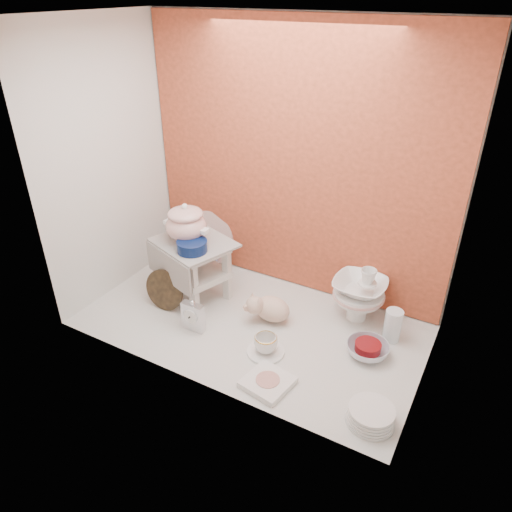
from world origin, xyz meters
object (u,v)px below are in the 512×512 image
at_px(step_stool, 196,269).
at_px(porcelain_tower, 359,293).
at_px(floral_platter, 207,238).
at_px(crystal_bowl, 367,350).
at_px(soup_tureen, 186,223).
at_px(mantel_clock, 193,315).
at_px(plush_pig, 272,309).
at_px(blue_white_vase, 201,250).
at_px(dinner_plate_stack, 371,415).
at_px(gold_rim_teacup, 266,343).

bearing_deg(step_stool, porcelain_tower, 34.71).
relative_size(floral_platter, crystal_bowl, 1.73).
height_order(floral_platter, crystal_bowl, floral_platter).
distance_m(soup_tureen, floral_platter, 0.48).
distance_m(soup_tureen, mantel_clock, 0.51).
relative_size(floral_platter, plush_pig, 1.42).
bearing_deg(soup_tureen, mantel_clock, -51.57).
distance_m(step_stool, mantel_clock, 0.34).
xyz_separation_m(step_stool, crystal_bowl, (1.04, -0.02, -0.15)).
height_order(floral_platter, blue_white_vase, floral_platter).
relative_size(step_stool, dinner_plate_stack, 1.97).
height_order(step_stool, gold_rim_teacup, step_stool).
height_order(blue_white_vase, crystal_bowl, blue_white_vase).
bearing_deg(porcelain_tower, dinner_plate_stack, -66.39).
bearing_deg(soup_tureen, step_stool, 13.85).
height_order(mantel_clock, gold_rim_teacup, mantel_clock).
bearing_deg(step_stool, floral_platter, 133.58).
bearing_deg(mantel_clock, step_stool, 122.25).
relative_size(step_stool, blue_white_vase, 1.67).
relative_size(step_stool, gold_rim_teacup, 3.56).
bearing_deg(dinner_plate_stack, mantel_clock, 172.01).
height_order(floral_platter, mantel_clock, floral_platter).
relative_size(soup_tureen, floral_platter, 0.74).
xyz_separation_m(mantel_clock, crystal_bowl, (0.87, 0.26, -0.06)).
bearing_deg(soup_tureen, porcelain_tower, 15.73).
bearing_deg(dinner_plate_stack, blue_white_vase, 152.52).
height_order(floral_platter, porcelain_tower, floral_platter).
bearing_deg(soup_tureen, floral_platter, 108.90).
height_order(blue_white_vase, mantel_clock, blue_white_vase).
distance_m(blue_white_vase, dinner_plate_stack, 1.52).
relative_size(soup_tureen, gold_rim_teacup, 2.29).
xyz_separation_m(step_stool, blue_white_vase, (-0.17, 0.28, -0.05)).
bearing_deg(crystal_bowl, soup_tureen, 179.45).
bearing_deg(gold_rim_teacup, blue_white_vase, 144.71).
bearing_deg(dinner_plate_stack, gold_rim_teacup, 164.45).
xyz_separation_m(soup_tureen, gold_rim_teacup, (0.63, -0.24, -0.41)).
bearing_deg(gold_rim_teacup, step_stool, 156.94).
xyz_separation_m(plush_pig, crystal_bowl, (0.54, -0.02, -0.04)).
distance_m(step_stool, porcelain_tower, 0.93).
distance_m(plush_pig, crystal_bowl, 0.55).
bearing_deg(blue_white_vase, gold_rim_teacup, -35.29).
distance_m(blue_white_vase, crystal_bowl, 1.25).
bearing_deg(mantel_clock, crystal_bowl, 16.43).
bearing_deg(floral_platter, soup_tureen, -71.10).
bearing_deg(mantel_clock, plush_pig, 40.38).
xyz_separation_m(floral_platter, mantel_clock, (0.33, -0.62, -0.09)).
distance_m(crystal_bowl, porcelain_tower, 0.34).
xyz_separation_m(gold_rim_teacup, dinner_plate_stack, (0.59, -0.16, -0.02)).
height_order(mantel_clock, dinner_plate_stack, mantel_clock).
bearing_deg(soup_tureen, blue_white_vase, 113.50).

